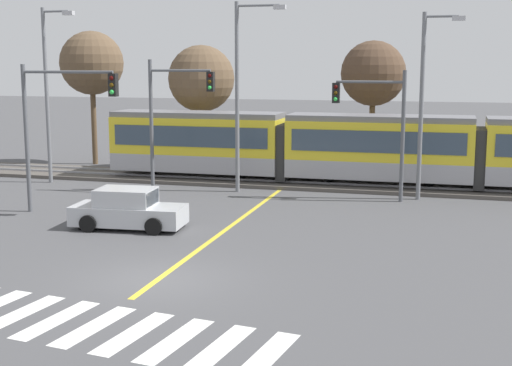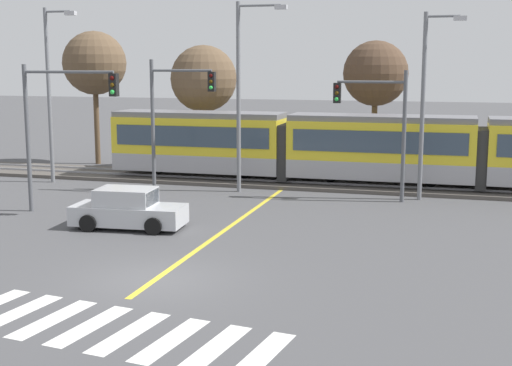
{
  "view_description": "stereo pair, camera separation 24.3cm",
  "coord_description": "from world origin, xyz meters",
  "px_view_note": "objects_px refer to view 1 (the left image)",
  "views": [
    {
      "loc": [
        7.91,
        -18.24,
        6.14
      ],
      "look_at": [
        0.82,
        7.7,
        1.6
      ],
      "focal_mm": 50.0,
      "sensor_mm": 36.0,
      "label": 1
    },
    {
      "loc": [
        8.14,
        -18.17,
        6.14
      ],
      "look_at": [
        0.82,
        7.7,
        1.6
      ],
      "focal_mm": 50.0,
      "sensor_mm": 36.0,
      "label": 2
    }
  ],
  "objects_px": {
    "bare_tree_east": "(373,74)",
    "traffic_light_mid_left": "(56,114)",
    "light_rail_tram": "(379,147)",
    "bare_tree_west": "(201,79)",
    "street_lamp_west": "(49,86)",
    "bare_tree_far_west": "(92,64)",
    "sedan_crossing": "(128,210)",
    "traffic_light_far_right": "(378,117)",
    "street_lamp_east": "(425,96)",
    "traffic_light_far_left": "(171,107)",
    "street_lamp_centre": "(242,86)"
  },
  "relations": [
    {
      "from": "traffic_light_far_right",
      "to": "street_lamp_centre",
      "type": "distance_m",
      "value": 6.63
    },
    {
      "from": "light_rail_tram",
      "to": "street_lamp_west",
      "type": "height_order",
      "value": "street_lamp_west"
    },
    {
      "from": "bare_tree_far_west",
      "to": "light_rail_tram",
      "type": "bearing_deg",
      "value": -12.63
    },
    {
      "from": "traffic_light_far_right",
      "to": "traffic_light_mid_left",
      "type": "height_order",
      "value": "traffic_light_mid_left"
    },
    {
      "from": "traffic_light_far_left",
      "to": "street_lamp_west",
      "type": "distance_m",
      "value": 7.25
    },
    {
      "from": "sedan_crossing",
      "to": "bare_tree_east",
      "type": "xyz_separation_m",
      "value": [
        7.25,
        16.43,
        4.84
      ]
    },
    {
      "from": "bare_tree_far_west",
      "to": "bare_tree_east",
      "type": "xyz_separation_m",
      "value": [
        16.73,
        1.08,
        -0.57
      ]
    },
    {
      "from": "street_lamp_east",
      "to": "bare_tree_east",
      "type": "bearing_deg",
      "value": 112.25
    },
    {
      "from": "sedan_crossing",
      "to": "street_lamp_east",
      "type": "relative_size",
      "value": 0.52
    },
    {
      "from": "light_rail_tram",
      "to": "sedan_crossing",
      "type": "xyz_separation_m",
      "value": [
        -8.17,
        -11.39,
        -1.35
      ]
    },
    {
      "from": "bare_tree_far_west",
      "to": "sedan_crossing",
      "type": "bearing_deg",
      "value": -58.28
    },
    {
      "from": "sedan_crossing",
      "to": "traffic_light_far_left",
      "type": "xyz_separation_m",
      "value": [
        -1.19,
        7.42,
        3.39
      ]
    },
    {
      "from": "street_lamp_east",
      "to": "light_rail_tram",
      "type": "bearing_deg",
      "value": 130.15
    },
    {
      "from": "street_lamp_west",
      "to": "bare_tree_far_west",
      "type": "bearing_deg",
      "value": 99.9
    },
    {
      "from": "bare_tree_east",
      "to": "traffic_light_mid_left",
      "type": "bearing_deg",
      "value": -127.14
    },
    {
      "from": "traffic_light_far_left",
      "to": "street_lamp_west",
      "type": "relative_size",
      "value": 0.71
    },
    {
      "from": "traffic_light_far_right",
      "to": "street_lamp_west",
      "type": "xyz_separation_m",
      "value": [
        -16.71,
        0.53,
        1.18
      ]
    },
    {
      "from": "street_lamp_centre",
      "to": "bare_tree_far_west",
      "type": "bearing_deg",
      "value": 149.1
    },
    {
      "from": "bare_tree_west",
      "to": "street_lamp_west",
      "type": "bearing_deg",
      "value": -132.32
    },
    {
      "from": "traffic_light_mid_left",
      "to": "street_lamp_west",
      "type": "relative_size",
      "value": 0.69
    },
    {
      "from": "street_lamp_west",
      "to": "bare_tree_east",
      "type": "relative_size",
      "value": 1.2
    },
    {
      "from": "street_lamp_centre",
      "to": "bare_tree_east",
      "type": "bearing_deg",
      "value": 56.17
    },
    {
      "from": "traffic_light_mid_left",
      "to": "bare_tree_west",
      "type": "distance_m",
      "value": 13.39
    },
    {
      "from": "street_lamp_centre",
      "to": "bare_tree_west",
      "type": "distance_m",
      "value": 7.8
    },
    {
      "from": "traffic_light_far_left",
      "to": "street_lamp_centre",
      "type": "xyz_separation_m",
      "value": [
        3.13,
        1.1,
        1.0
      ]
    },
    {
      "from": "sedan_crossing",
      "to": "bare_tree_far_west",
      "type": "distance_m",
      "value": 18.84
    },
    {
      "from": "street_lamp_centre",
      "to": "bare_tree_west",
      "type": "relative_size",
      "value": 1.25
    },
    {
      "from": "street_lamp_centre",
      "to": "street_lamp_west",
      "type": "bearing_deg",
      "value": 179.97
    },
    {
      "from": "traffic_light_mid_left",
      "to": "bare_tree_west",
      "type": "relative_size",
      "value": 0.85
    },
    {
      "from": "bare_tree_far_west",
      "to": "bare_tree_east",
      "type": "distance_m",
      "value": 16.78
    },
    {
      "from": "traffic_light_far_left",
      "to": "traffic_light_far_right",
      "type": "distance_m",
      "value": 9.63
    },
    {
      "from": "street_lamp_east",
      "to": "bare_tree_far_west",
      "type": "distance_m",
      "value": 20.98
    },
    {
      "from": "traffic_light_mid_left",
      "to": "bare_tree_far_west",
      "type": "bearing_deg",
      "value": 112.39
    },
    {
      "from": "street_lamp_west",
      "to": "street_lamp_centre",
      "type": "distance_m",
      "value": 10.24
    },
    {
      "from": "traffic_light_far_right",
      "to": "street_lamp_east",
      "type": "relative_size",
      "value": 0.7
    },
    {
      "from": "sedan_crossing",
      "to": "bare_tree_far_west",
      "type": "height_order",
      "value": "bare_tree_far_west"
    },
    {
      "from": "light_rail_tram",
      "to": "traffic_light_mid_left",
      "type": "xyz_separation_m",
      "value": [
        -12.05,
        -9.65,
        2.07
      ]
    },
    {
      "from": "street_lamp_west",
      "to": "street_lamp_east",
      "type": "height_order",
      "value": "street_lamp_west"
    },
    {
      "from": "traffic_light_mid_left",
      "to": "street_lamp_west",
      "type": "distance_m",
      "value": 8.13
    },
    {
      "from": "street_lamp_centre",
      "to": "light_rail_tram",
      "type": "bearing_deg",
      "value": 24.85
    },
    {
      "from": "light_rail_tram",
      "to": "traffic_light_far_right",
      "type": "bearing_deg",
      "value": -85.78
    },
    {
      "from": "traffic_light_mid_left",
      "to": "street_lamp_west",
      "type": "bearing_deg",
      "value": 123.09
    },
    {
      "from": "traffic_light_far_right",
      "to": "street_lamp_east",
      "type": "height_order",
      "value": "street_lamp_east"
    },
    {
      "from": "sedan_crossing",
      "to": "street_lamp_west",
      "type": "bearing_deg",
      "value": 134.25
    },
    {
      "from": "street_lamp_centre",
      "to": "street_lamp_east",
      "type": "bearing_deg",
      "value": 1.75
    },
    {
      "from": "light_rail_tram",
      "to": "bare_tree_east",
      "type": "bearing_deg",
      "value": 100.35
    },
    {
      "from": "bare_tree_west",
      "to": "traffic_light_mid_left",
      "type": "bearing_deg",
      "value": -96.41
    },
    {
      "from": "light_rail_tram",
      "to": "bare_tree_west",
      "type": "xyz_separation_m",
      "value": [
        -10.56,
        3.61,
        3.18
      ]
    },
    {
      "from": "street_lamp_east",
      "to": "bare_tree_east",
      "type": "height_order",
      "value": "street_lamp_east"
    },
    {
      "from": "traffic_light_far_right",
      "to": "bare_tree_far_west",
      "type": "distance_m",
      "value": 19.5
    }
  ]
}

